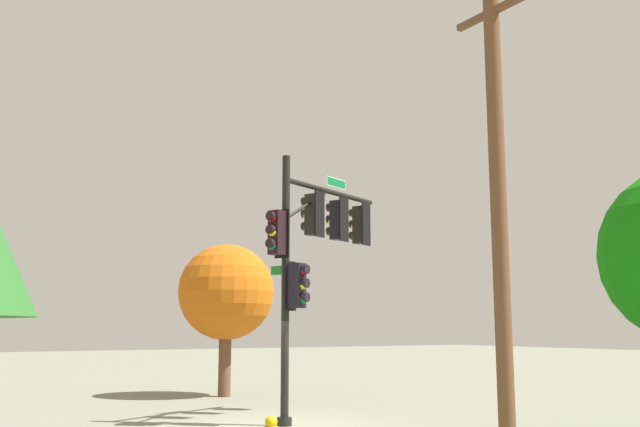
% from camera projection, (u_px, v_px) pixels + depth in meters
% --- Properties ---
extents(ground_plane, '(120.00, 120.00, 0.00)m').
position_uv_depth(ground_plane, '(284.00, 426.00, 17.51)').
color(ground_plane, gray).
extents(signal_pole_assembly, '(4.54, 2.47, 6.69)m').
position_uv_depth(signal_pole_assembly, '(313.00, 244.00, 19.09)').
color(signal_pole_assembly, black).
rests_on(signal_pole_assembly, ground_plane).
extents(utility_pole, '(0.30, 1.80, 8.90)m').
position_uv_depth(utility_pole, '(499.00, 205.00, 13.25)').
color(utility_pole, brown).
rests_on(utility_pole, ground_plane).
extents(tree_near, '(3.35, 3.35, 5.26)m').
position_uv_depth(tree_near, '(226.00, 293.00, 25.41)').
color(tree_near, brown).
rests_on(tree_near, ground_plane).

